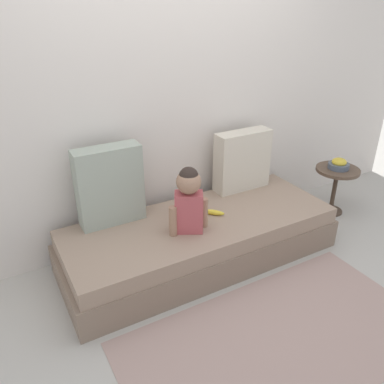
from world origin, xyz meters
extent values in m
plane|color=#B2ADA3|center=(0.00, 0.00, 0.00)|extent=(12.00, 12.00, 0.00)
cube|color=silver|center=(0.00, 0.53, 1.15)|extent=(5.33, 0.10, 2.30)
cube|color=#826C5B|center=(0.00, 0.00, 0.11)|extent=(2.13, 0.80, 0.23)
cube|color=gray|center=(0.00, 0.00, 0.29)|extent=(2.06, 0.78, 0.12)
cube|color=#99A393|center=(-0.59, 0.30, 0.65)|extent=(0.47, 0.16, 0.58)
cube|color=beige|center=(0.59, 0.30, 0.61)|extent=(0.49, 0.16, 0.51)
cube|color=#B24C51|center=(-0.15, -0.09, 0.50)|extent=(0.23, 0.20, 0.30)
sphere|color=#9E755B|center=(-0.15, -0.09, 0.74)|extent=(0.17, 0.17, 0.17)
sphere|color=#2D231E|center=(-0.15, -0.09, 0.78)|extent=(0.13, 0.13, 0.13)
cylinder|color=#9E755B|center=(-0.28, -0.09, 0.47)|extent=(0.06, 0.06, 0.22)
cylinder|color=#9E755B|center=(-0.03, -0.09, 0.47)|extent=(0.06, 0.06, 0.22)
ellipsoid|color=yellow|center=(0.12, 0.01, 0.37)|extent=(0.15, 0.15, 0.04)
cylinder|color=brown|center=(1.48, 0.03, 0.44)|extent=(0.39, 0.39, 0.03)
cylinder|color=#453528|center=(1.48, 0.03, 0.21)|extent=(0.04, 0.04, 0.42)
cylinder|color=#453528|center=(1.48, 0.03, 0.01)|extent=(0.22, 0.22, 0.02)
cylinder|color=#4C5666|center=(1.48, 0.03, 0.48)|extent=(0.19, 0.19, 0.05)
ellipsoid|color=gold|center=(1.48, 0.03, 0.52)|extent=(0.13, 0.13, 0.07)
cube|color=tan|center=(0.00, -0.95, 0.00)|extent=(1.92, 1.00, 0.01)
camera|label=1|loc=(-1.30, -2.17, 1.85)|focal=36.27mm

